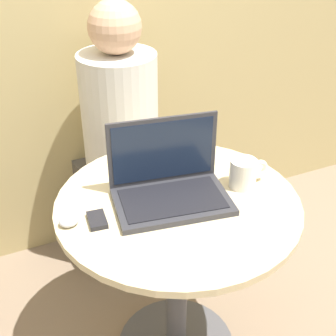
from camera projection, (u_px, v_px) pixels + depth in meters
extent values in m
cylinder|color=#4C4C51|center=(177.00, 282.00, 1.72)|extent=(0.08, 0.08, 0.69)
cylinder|color=beige|center=(178.00, 203.00, 1.54)|extent=(0.81, 0.81, 0.02)
cube|color=#2D2D33|center=(172.00, 202.00, 1.51)|extent=(0.40, 0.29, 0.02)
cube|color=black|center=(172.00, 199.00, 1.50)|extent=(0.35, 0.23, 0.00)
cube|color=#2D2D33|center=(163.00, 150.00, 1.54)|extent=(0.37, 0.07, 0.24)
cube|color=#141E33|center=(163.00, 151.00, 1.53)|extent=(0.33, 0.06, 0.21)
cube|color=black|center=(97.00, 220.00, 1.43)|extent=(0.06, 0.09, 0.02)
ellipsoid|color=#B2B2B7|center=(69.00, 221.00, 1.41)|extent=(0.06, 0.05, 0.03)
cylinder|color=white|center=(243.00, 173.00, 1.58)|extent=(0.09, 0.09, 0.10)
torus|color=white|center=(258.00, 169.00, 1.60)|extent=(0.07, 0.02, 0.07)
cube|color=#4C4742|center=(116.00, 205.00, 2.36)|extent=(0.35, 0.48, 0.46)
cylinder|color=beige|center=(120.00, 120.00, 2.00)|extent=(0.33, 0.33, 0.58)
sphere|color=tan|center=(115.00, 27.00, 1.79)|extent=(0.21, 0.21, 0.21)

